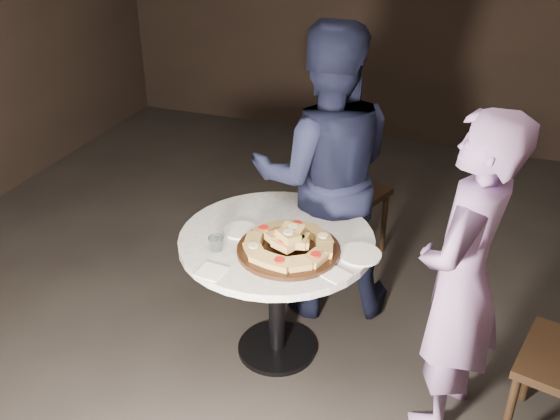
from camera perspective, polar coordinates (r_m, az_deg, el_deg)
name	(u,v)px	position (r m, az deg, el deg)	size (l,w,h in m)	color
floor	(293,371)	(3.54, 1.20, -14.54)	(7.00, 7.00, 0.00)	black
table	(277,259)	(3.29, -0.30, -4.54)	(1.08, 1.08, 0.76)	black
serving_board	(289,250)	(3.09, 0.79, -3.65)	(0.51, 0.51, 0.02)	black
focaccia_pile	(289,242)	(3.06, 0.87, -2.91)	(0.46, 0.45, 0.12)	#B88C47
plate_left	(240,230)	(3.26, -3.65, -1.86)	(0.18, 0.18, 0.01)	white
plate_right	(360,254)	(3.08, 7.31, -4.05)	(0.21, 0.21, 0.01)	white
water_glass	(216,244)	(3.10, -5.85, -3.09)	(0.08, 0.08, 0.07)	silver
napkin_near	(211,272)	(2.96, -6.32, -5.63)	(0.13, 0.13, 0.01)	white
napkin_far	(336,275)	(2.93, 5.11, -5.94)	(0.11, 0.11, 0.01)	white
chair_far	(339,188)	(4.16, 5.42, 2.02)	(0.59, 0.60, 0.97)	black
diner_navy	(325,175)	(3.58, 4.10, 3.21)	(0.86, 0.67, 1.77)	black
diner_teal	(461,280)	(2.92, 16.26, -6.20)	(0.59, 0.39, 1.62)	#866BA5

